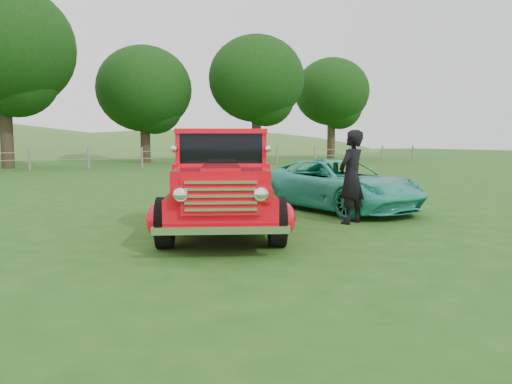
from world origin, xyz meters
name	(u,v)px	position (x,y,z in m)	size (l,w,h in m)	color
ground	(289,237)	(0.00, 0.00, 0.00)	(140.00, 140.00, 0.00)	#1F4D14
distant_hills	(7,192)	(-4.08, 59.46, -4.55)	(116.00, 60.00, 18.00)	#3E6826
fence_line	(88,158)	(0.00, 22.00, 0.60)	(48.00, 0.12, 1.20)	slate
tree_near_west	(2,47)	(-4.00, 25.00, 6.80)	(8.00, 8.00, 10.42)	#2E2017
tree_near_east	(144,89)	(5.00, 29.00, 5.25)	(6.80, 6.80, 8.33)	#2E2017
tree_mid_east	(256,79)	(13.00, 27.00, 6.17)	(7.20, 7.20, 9.44)	#2E2017
tree_far_east	(332,92)	(22.00, 30.00, 5.86)	(6.60, 6.60, 8.86)	#2E2017
red_pickup	(222,185)	(-0.72, 1.15, 0.80)	(3.58, 5.27, 1.78)	black
teal_sedan	(337,185)	(2.62, 2.29, 0.58)	(1.93, 4.18, 1.16)	teal
man	(351,177)	(1.74, 0.62, 0.89)	(0.65, 0.43, 1.79)	black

